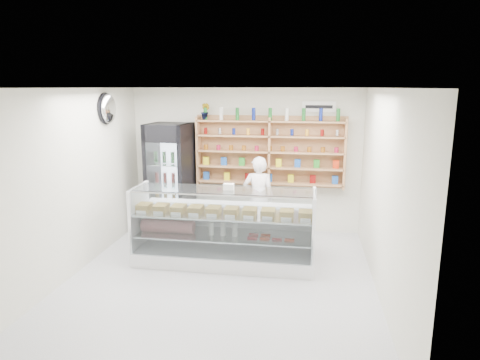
# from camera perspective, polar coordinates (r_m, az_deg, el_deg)

# --- Properties ---
(room) EXTENTS (5.00, 5.00, 5.00)m
(room) POSITION_cam_1_polar(r_m,az_deg,el_deg) (6.04, -2.84, -1.22)
(room) COLOR silver
(room) RESTS_ON ground
(display_counter) EXTENTS (2.88, 0.86, 1.25)m
(display_counter) POSITION_cam_1_polar(r_m,az_deg,el_deg) (6.98, -2.15, -8.39)
(display_counter) COLOR white
(display_counter) RESTS_ON floor
(shop_worker) EXTENTS (0.59, 0.41, 1.58)m
(shop_worker) POSITION_cam_1_polar(r_m,az_deg,el_deg) (7.98, 2.48, -2.40)
(shop_worker) COLOR white
(shop_worker) RESTS_ON floor
(drinks_cooler) EXTENTS (0.84, 0.82, 2.14)m
(drinks_cooler) POSITION_cam_1_polar(r_m,az_deg,el_deg) (8.33, -9.27, 0.10)
(drinks_cooler) COLOR black
(drinks_cooler) RESTS_ON floor
(wall_shelving) EXTENTS (2.84, 0.28, 1.33)m
(wall_shelving) POSITION_cam_1_polar(r_m,az_deg,el_deg) (8.21, 3.97, 3.74)
(wall_shelving) COLOR tan
(wall_shelving) RESTS_ON back_wall
(potted_plant) EXTENTS (0.22, 0.20, 0.32)m
(potted_plant) POSITION_cam_1_polar(r_m,az_deg,el_deg) (8.34, -4.65, 9.12)
(potted_plant) COLOR #1E6626
(potted_plant) RESTS_ON wall_shelving
(security_mirror) EXTENTS (0.15, 0.50, 0.50)m
(security_mirror) POSITION_cam_1_polar(r_m,az_deg,el_deg) (7.74, -17.12, 9.09)
(security_mirror) COLOR silver
(security_mirror) RESTS_ON left_wall
(wall_sign) EXTENTS (0.62, 0.03, 0.20)m
(wall_sign) POSITION_cam_1_polar(r_m,az_deg,el_deg) (8.23, 10.49, 9.58)
(wall_sign) COLOR white
(wall_sign) RESTS_ON back_wall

